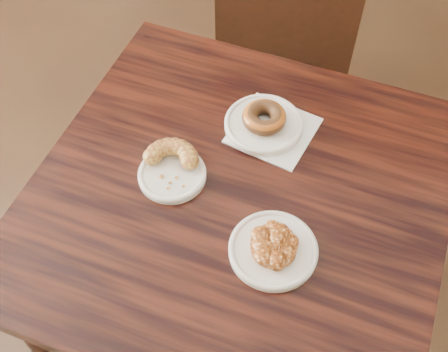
# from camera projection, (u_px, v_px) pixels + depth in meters

# --- Properties ---
(floor) EXTENTS (5.00, 5.00, 0.00)m
(floor) POSITION_uv_depth(u_px,v_px,m) (173.00, 273.00, 1.87)
(floor) COLOR black
(floor) RESTS_ON ground
(cafe_table) EXTENTS (1.00, 1.00, 0.75)m
(cafe_table) POSITION_uv_depth(u_px,v_px,m) (236.00, 274.00, 1.45)
(cafe_table) COLOR black
(cafe_table) RESTS_ON floor
(chair_far) EXTENTS (0.49, 0.49, 0.90)m
(chair_far) POSITION_uv_depth(u_px,v_px,m) (281.00, 37.00, 1.88)
(chair_far) COLOR black
(chair_far) RESTS_ON floor
(napkin) EXTENTS (0.22, 0.22, 0.00)m
(napkin) POSITION_uv_depth(u_px,v_px,m) (273.00, 130.00, 1.24)
(napkin) COLOR white
(napkin) RESTS_ON cafe_table
(plate_donut) EXTENTS (0.17, 0.17, 0.01)m
(plate_donut) POSITION_uv_depth(u_px,v_px,m) (264.00, 124.00, 1.24)
(plate_donut) COLOR white
(plate_donut) RESTS_ON napkin
(plate_cruller) EXTENTS (0.14, 0.14, 0.01)m
(plate_cruller) POSITION_uv_depth(u_px,v_px,m) (172.00, 175.00, 1.17)
(plate_cruller) COLOR white
(plate_cruller) RESTS_ON cafe_table
(plate_fritter) EXTENTS (0.17, 0.17, 0.01)m
(plate_fritter) POSITION_uv_depth(u_px,v_px,m) (273.00, 250.00, 1.06)
(plate_fritter) COLOR silver
(plate_fritter) RESTS_ON cafe_table
(glazed_donut) EXTENTS (0.10, 0.10, 0.03)m
(glazed_donut) POSITION_uv_depth(u_px,v_px,m) (264.00, 117.00, 1.22)
(glazed_donut) COLOR #984316
(glazed_donut) RESTS_ON plate_donut
(apple_fritter) EXTENTS (0.12, 0.12, 0.03)m
(apple_fritter) POSITION_uv_depth(u_px,v_px,m) (274.00, 245.00, 1.05)
(apple_fritter) COLOR #471A07
(apple_fritter) RESTS_ON plate_fritter
(cruller_fragment) EXTENTS (0.13, 0.13, 0.04)m
(cruller_fragment) POSITION_uv_depth(u_px,v_px,m) (171.00, 168.00, 1.15)
(cruller_fragment) COLOR brown
(cruller_fragment) RESTS_ON plate_cruller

